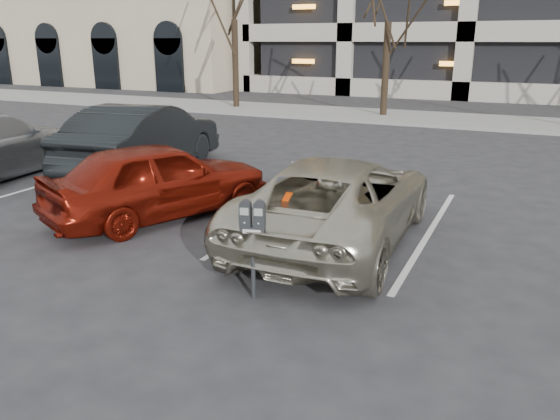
{
  "coord_description": "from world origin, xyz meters",
  "views": [
    {
      "loc": [
        2.78,
        -6.53,
        3.1
      ],
      "look_at": [
        0.04,
        -0.69,
        1.08
      ],
      "focal_mm": 35.0,
      "sensor_mm": 36.0,
      "label": 1
    }
  ],
  "objects_px": {
    "parking_meter": "(252,226)",
    "car_dark": "(144,139)",
    "suv_silver": "(337,200)",
    "car_red": "(159,179)"
  },
  "relations": [
    {
      "from": "suv_silver",
      "to": "car_red",
      "type": "relative_size",
      "value": 1.22
    },
    {
      "from": "car_red",
      "to": "car_dark",
      "type": "bearing_deg",
      "value": -23.31
    },
    {
      "from": "car_dark",
      "to": "suv_silver",
      "type": "bearing_deg",
      "value": 148.18
    },
    {
      "from": "car_red",
      "to": "car_dark",
      "type": "height_order",
      "value": "car_dark"
    },
    {
      "from": "parking_meter",
      "to": "car_dark",
      "type": "bearing_deg",
      "value": 123.75
    },
    {
      "from": "suv_silver",
      "to": "car_red",
      "type": "bearing_deg",
      "value": 0.88
    },
    {
      "from": "parking_meter",
      "to": "suv_silver",
      "type": "xyz_separation_m",
      "value": [
        0.25,
        2.39,
        -0.28
      ]
    },
    {
      "from": "parking_meter",
      "to": "car_red",
      "type": "bearing_deg",
      "value": 129.39
    },
    {
      "from": "parking_meter",
      "to": "car_dark",
      "type": "relative_size",
      "value": 0.25
    },
    {
      "from": "parking_meter",
      "to": "car_red",
      "type": "height_order",
      "value": "car_red"
    }
  ]
}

